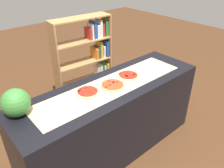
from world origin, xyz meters
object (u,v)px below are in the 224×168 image
Objects in this scene: pizza_pepperoni_1 at (112,85)px; bookshelf at (91,59)px; pizza_pepperoni_2 at (128,75)px; watermelon at (16,103)px; pizza_pepperoni_0 at (87,92)px.

bookshelf reaches higher than pizza_pepperoni_1.
pizza_pepperoni_1 is at bearing -170.34° from pizza_pepperoni_2.
pizza_pepperoni_1 is 0.28m from pizza_pepperoni_2.
watermelon is 0.18× the size of bookshelf.
watermelon reaches higher than pizza_pepperoni_2.
watermelon is at bearing 170.52° from pizza_pepperoni_0.
pizza_pepperoni_0 is 1.34m from bookshelf.
watermelon is (-1.20, 0.12, 0.11)m from pizza_pepperoni_2.
pizza_pepperoni_2 is 1.21m from watermelon.
pizza_pepperoni_1 is at bearing -115.34° from bookshelf.
bookshelf is (1.45, 0.94, -0.33)m from watermelon.
pizza_pepperoni_2 is (0.55, -0.01, -0.00)m from pizza_pepperoni_0.
pizza_pepperoni_2 is 0.18× the size of bookshelf.
pizza_pepperoni_1 is (0.28, -0.06, -0.00)m from pizza_pepperoni_0.
pizza_pepperoni_1 is 1.25m from bookshelf.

